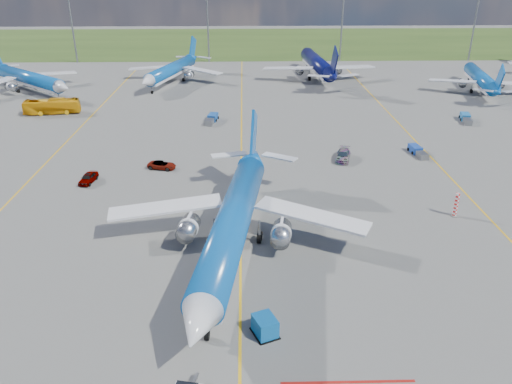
{
  "coord_description": "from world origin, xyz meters",
  "views": [
    {
      "loc": [
        0.53,
        -45.24,
        28.33
      ],
      "look_at": [
        1.8,
        6.85,
        4.0
      ],
      "focal_mm": 35.0,
      "sensor_mm": 36.0,
      "label": 1
    }
  ],
  "objects_px": {
    "bg_jet_n": "(317,78)",
    "baggage_tug_w": "(418,151)",
    "baggage_tug_c": "(212,119)",
    "bg_jet_nnw": "(172,83)",
    "main_airliner": "(233,253)",
    "uld_container": "(265,326)",
    "baggage_tug_e": "(466,118)",
    "bg_jet_ne": "(478,91)",
    "apron_bus": "(52,106)",
    "service_car_c": "(343,155)",
    "warning_post": "(456,205)",
    "service_car_b": "(162,165)",
    "service_car_a": "(88,178)",
    "bg_jet_nw": "(32,92)"
  },
  "relations": [
    {
      "from": "warning_post",
      "to": "baggage_tug_e",
      "type": "bearing_deg",
      "value": 65.98
    },
    {
      "from": "bg_jet_ne",
      "to": "main_airliner",
      "type": "xyz_separation_m",
      "value": [
        -56.98,
        -70.69,
        0.0
      ]
    },
    {
      "from": "bg_jet_ne",
      "to": "bg_jet_nnw",
      "type": "bearing_deg",
      "value": 2.98
    },
    {
      "from": "bg_jet_nnw",
      "to": "main_airliner",
      "type": "bearing_deg",
      "value": -62.39
    },
    {
      "from": "bg_jet_n",
      "to": "baggage_tug_w",
      "type": "height_order",
      "value": "bg_jet_n"
    },
    {
      "from": "bg_jet_n",
      "to": "main_airliner",
      "type": "distance_m",
      "value": 88.56
    },
    {
      "from": "warning_post",
      "to": "baggage_tug_c",
      "type": "relative_size",
      "value": 0.53
    },
    {
      "from": "bg_jet_nw",
      "to": "apron_bus",
      "type": "bearing_deg",
      "value": -107.09
    },
    {
      "from": "baggage_tug_w",
      "to": "baggage_tug_e",
      "type": "bearing_deg",
      "value": 43.27
    },
    {
      "from": "main_airliner",
      "to": "bg_jet_nw",
      "type": "bearing_deg",
      "value": 132.26
    },
    {
      "from": "bg_jet_nnw",
      "to": "baggage_tug_e",
      "type": "distance_m",
      "value": 70.09
    },
    {
      "from": "bg_jet_ne",
      "to": "baggage_tug_w",
      "type": "distance_m",
      "value": 50.31
    },
    {
      "from": "baggage_tug_w",
      "to": "baggage_tug_e",
      "type": "distance_m",
      "value": 23.25
    },
    {
      "from": "service_car_b",
      "to": "baggage_tug_e",
      "type": "xyz_separation_m",
      "value": [
        55.07,
        22.78,
        -0.0
      ]
    },
    {
      "from": "bg_jet_nw",
      "to": "baggage_tug_w",
      "type": "relative_size",
      "value": 6.84
    },
    {
      "from": "service_car_a",
      "to": "service_car_c",
      "type": "xyz_separation_m",
      "value": [
        37.17,
        7.75,
        0.06
      ]
    },
    {
      "from": "baggage_tug_w",
      "to": "service_car_c",
      "type": "bearing_deg",
      "value": -176.76
    },
    {
      "from": "baggage_tug_w",
      "to": "bg_jet_ne",
      "type": "bearing_deg",
      "value": 49.81
    },
    {
      "from": "bg_jet_nw",
      "to": "service_car_a",
      "type": "xyz_separation_m",
      "value": [
        27.87,
        -52.84,
        0.68
      ]
    },
    {
      "from": "apron_bus",
      "to": "baggage_tug_e",
      "type": "distance_m",
      "value": 81.79
    },
    {
      "from": "apron_bus",
      "to": "baggage_tug_c",
      "type": "bearing_deg",
      "value": -109.95
    },
    {
      "from": "bg_jet_ne",
      "to": "service_car_b",
      "type": "relative_size",
      "value": 8.0
    },
    {
      "from": "bg_jet_nnw",
      "to": "baggage_tug_w",
      "type": "relative_size",
      "value": 6.74
    },
    {
      "from": "baggage_tug_e",
      "to": "baggage_tug_c",
      "type": "bearing_deg",
      "value": -167.74
    },
    {
      "from": "uld_container",
      "to": "bg_jet_ne",
      "type": "bearing_deg",
      "value": 34.23
    },
    {
      "from": "bg_jet_n",
      "to": "baggage_tug_w",
      "type": "relative_size",
      "value": 7.75
    },
    {
      "from": "bg_jet_nnw",
      "to": "service_car_a",
      "type": "relative_size",
      "value": 8.8
    },
    {
      "from": "service_car_a",
      "to": "baggage_tug_w",
      "type": "height_order",
      "value": "service_car_a"
    },
    {
      "from": "bg_jet_n",
      "to": "apron_bus",
      "type": "bearing_deg",
      "value": 25.24
    },
    {
      "from": "apron_bus",
      "to": "service_car_c",
      "type": "distance_m",
      "value": 60.38
    },
    {
      "from": "baggage_tug_e",
      "to": "uld_container",
      "type": "bearing_deg",
      "value": -111.52
    },
    {
      "from": "baggage_tug_w",
      "to": "baggage_tug_c",
      "type": "height_order",
      "value": "baggage_tug_c"
    },
    {
      "from": "baggage_tug_c",
      "to": "baggage_tug_e",
      "type": "height_order",
      "value": "baggage_tug_e"
    },
    {
      "from": "service_car_c",
      "to": "baggage_tug_w",
      "type": "height_order",
      "value": "service_car_c"
    },
    {
      "from": "bg_jet_nnw",
      "to": "service_car_c",
      "type": "distance_m",
      "value": 63.97
    },
    {
      "from": "service_car_b",
      "to": "service_car_c",
      "type": "relative_size",
      "value": 0.83
    },
    {
      "from": "uld_container",
      "to": "baggage_tug_e",
      "type": "height_order",
      "value": "uld_container"
    },
    {
      "from": "bg_jet_nnw",
      "to": "service_car_a",
      "type": "bearing_deg",
      "value": -77.52
    },
    {
      "from": "service_car_c",
      "to": "bg_jet_n",
      "type": "bearing_deg",
      "value": 101.94
    },
    {
      "from": "baggage_tug_w",
      "to": "baggage_tug_c",
      "type": "xyz_separation_m",
      "value": [
        -33.94,
        18.56,
        0.04
      ]
    },
    {
      "from": "bg_jet_nnw",
      "to": "baggage_tug_c",
      "type": "xyz_separation_m",
      "value": [
        11.88,
        -33.88,
        0.58
      ]
    },
    {
      "from": "service_car_c",
      "to": "service_car_a",
      "type": "bearing_deg",
      "value": -152.45
    },
    {
      "from": "bg_jet_n",
      "to": "baggage_tug_c",
      "type": "height_order",
      "value": "bg_jet_n"
    },
    {
      "from": "bg_jet_n",
      "to": "apron_bus",
      "type": "distance_m",
      "value": 66.43
    },
    {
      "from": "baggage_tug_e",
      "to": "main_airliner",
      "type": "bearing_deg",
      "value": -120.13
    },
    {
      "from": "baggage_tug_e",
      "to": "service_car_c",
      "type": "bearing_deg",
      "value": -130.94
    },
    {
      "from": "bg_jet_ne",
      "to": "baggage_tug_c",
      "type": "height_order",
      "value": "bg_jet_ne"
    },
    {
      "from": "warning_post",
      "to": "service_car_b",
      "type": "bearing_deg",
      "value": 157.07
    },
    {
      "from": "warning_post",
      "to": "bg_jet_n",
      "type": "height_order",
      "value": "bg_jet_n"
    },
    {
      "from": "bg_jet_nnw",
      "to": "bg_jet_n",
      "type": "distance_m",
      "value": 37.7
    }
  ]
}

